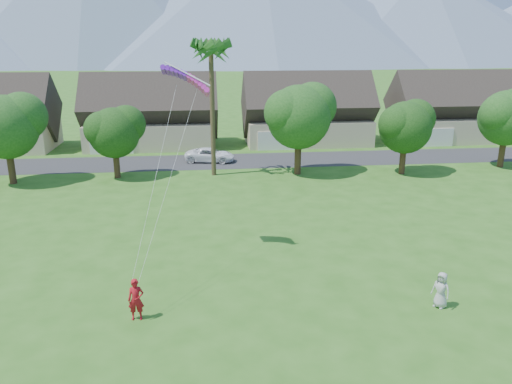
{
  "coord_description": "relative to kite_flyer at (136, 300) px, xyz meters",
  "views": [
    {
      "loc": [
        -3.06,
        -17.71,
        12.27
      ],
      "look_at": [
        0.0,
        10.0,
        3.8
      ],
      "focal_mm": 35.0,
      "sensor_mm": 36.0,
      "label": 1
    }
  ],
  "objects": [
    {
      "name": "street",
      "position": [
        6.26,
        30.98,
        -0.99
      ],
      "size": [
        90.0,
        7.0,
        0.01
      ],
      "primitive_type": "cube",
      "color": "#2D2D30",
      "rests_on": "ground"
    },
    {
      "name": "houses_row",
      "position": [
        6.76,
        39.97,
        2.44
      ],
      "size": [
        72.75,
        8.19,
        8.86
      ],
      "color": "beige",
      "rests_on": "ground"
    },
    {
      "name": "kite_flyer",
      "position": [
        0.0,
        0.0,
        0.0
      ],
      "size": [
        0.73,
        0.48,
        2.0
      ],
      "primitive_type": "imported",
      "rotation": [
        0.0,
        0.0,
        0.01
      ],
      "color": "#A5121B",
      "rests_on": "ground"
    },
    {
      "name": "watcher",
      "position": [
        14.32,
        -0.47,
        -0.1
      ],
      "size": [
        0.99,
        1.04,
        1.8
      ],
      "primitive_type": "imported",
      "rotation": [
        0.0,
        0.0,
        -0.92
      ],
      "color": "#B1B2AE",
      "rests_on": "ground"
    },
    {
      "name": "mountain_ridge",
      "position": [
        16.66,
        256.98,
        28.07
      ],
      "size": [
        540.0,
        240.0,
        70.0
      ],
      "color": "slate",
      "rests_on": "ground"
    },
    {
      "name": "tree_row",
      "position": [
        5.12,
        24.89,
        3.89
      ],
      "size": [
        62.27,
        6.67,
        8.45
      ],
      "color": "#47301C",
      "rests_on": "ground"
    },
    {
      "name": "ground",
      "position": [
        6.26,
        -3.02,
        -1.0
      ],
      "size": [
        500.0,
        500.0,
        0.0
      ],
      "primitive_type": "plane",
      "color": "#2D6019",
      "rests_on": "ground"
    },
    {
      "name": "parked_car",
      "position": [
        4.01,
        30.98,
        -0.28
      ],
      "size": [
        5.56,
        3.39,
        1.44
      ],
      "primitive_type": "imported",
      "rotation": [
        0.0,
        0.0,
        1.37
      ],
      "color": "white",
      "rests_on": "ground"
    },
    {
      "name": "parafoil_kite",
      "position": [
        2.53,
        7.62,
        9.36
      ],
      "size": [
        3.05,
        1.27,
        0.5
      ],
      "rotation": [
        0.0,
        0.0,
        -0.2
      ],
      "color": "purple",
      "rests_on": "ground"
    },
    {
      "name": "fan_palm",
      "position": [
        4.26,
        25.48,
        10.8
      ],
      "size": [
        3.0,
        3.0,
        13.8
      ],
      "color": "#4C3D26",
      "rests_on": "ground"
    }
  ]
}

